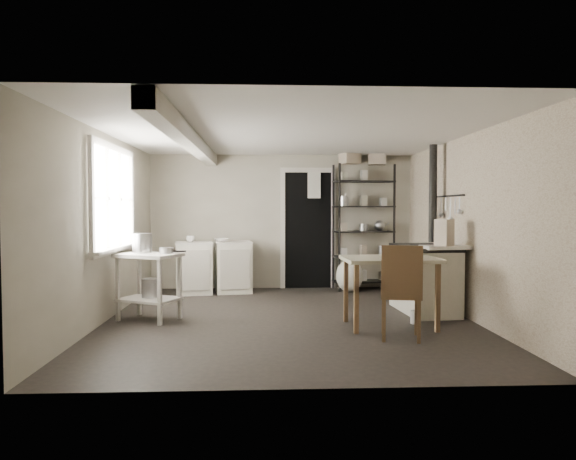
{
  "coord_description": "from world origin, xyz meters",
  "views": [
    {
      "loc": [
        -0.31,
        -6.36,
        1.38
      ],
      "look_at": [
        0.0,
        0.3,
        1.1
      ],
      "focal_mm": 32.0,
      "sensor_mm": 36.0,
      "label": 1
    }
  ],
  "objects_px": {
    "stockpot": "(142,244)",
    "prep_table": "(149,288)",
    "shelf_rack": "(363,234)",
    "chair": "(401,293)",
    "base_cabinets": "(214,265)",
    "stove": "(424,279)",
    "flour_sack": "(349,277)",
    "work_table": "(390,294)"
  },
  "relations": [
    {
      "from": "flour_sack",
      "to": "prep_table",
      "type": "bearing_deg",
      "value": -145.04
    },
    {
      "from": "stockpot",
      "to": "shelf_rack",
      "type": "distance_m",
      "value": 3.89
    },
    {
      "from": "base_cabinets",
      "to": "flour_sack",
      "type": "height_order",
      "value": "base_cabinets"
    },
    {
      "from": "shelf_rack",
      "to": "stove",
      "type": "relative_size",
      "value": 1.9
    },
    {
      "from": "prep_table",
      "to": "shelf_rack",
      "type": "distance_m",
      "value": 3.9
    },
    {
      "from": "prep_table",
      "to": "stove",
      "type": "distance_m",
      "value": 3.58
    },
    {
      "from": "stove",
      "to": "chair",
      "type": "distance_m",
      "value": 1.54
    },
    {
      "from": "stockpot",
      "to": "chair",
      "type": "distance_m",
      "value": 3.23
    },
    {
      "from": "chair",
      "to": "work_table",
      "type": "bearing_deg",
      "value": 100.55
    },
    {
      "from": "flour_sack",
      "to": "stove",
      "type": "bearing_deg",
      "value": -66.33
    },
    {
      "from": "stockpot",
      "to": "stove",
      "type": "xyz_separation_m",
      "value": [
        3.67,
        0.22,
        -0.5
      ]
    },
    {
      "from": "shelf_rack",
      "to": "flour_sack",
      "type": "bearing_deg",
      "value": -143.1
    },
    {
      "from": "shelf_rack",
      "to": "chair",
      "type": "bearing_deg",
      "value": -103.58
    },
    {
      "from": "shelf_rack",
      "to": "work_table",
      "type": "relative_size",
      "value": 1.99
    },
    {
      "from": "stove",
      "to": "shelf_rack",
      "type": "bearing_deg",
      "value": 98.7
    },
    {
      "from": "flour_sack",
      "to": "base_cabinets",
      "type": "bearing_deg",
      "value": 179.33
    },
    {
      "from": "stockpot",
      "to": "work_table",
      "type": "height_order",
      "value": "stockpot"
    },
    {
      "from": "shelf_rack",
      "to": "flour_sack",
      "type": "height_order",
      "value": "shelf_rack"
    },
    {
      "from": "stockpot",
      "to": "base_cabinets",
      "type": "xyz_separation_m",
      "value": [
        0.71,
        1.9,
        -0.48
      ]
    },
    {
      "from": "prep_table",
      "to": "base_cabinets",
      "type": "xyz_separation_m",
      "value": [
        0.61,
        2.01,
        0.06
      ]
    },
    {
      "from": "shelf_rack",
      "to": "stove",
      "type": "height_order",
      "value": "shelf_rack"
    },
    {
      "from": "prep_table",
      "to": "stove",
      "type": "bearing_deg",
      "value": 5.23
    },
    {
      "from": "flour_sack",
      "to": "shelf_rack",
      "type": "bearing_deg",
      "value": 46.21
    },
    {
      "from": "stockpot",
      "to": "shelf_rack",
      "type": "relative_size",
      "value": 0.12
    },
    {
      "from": "stockpot",
      "to": "work_table",
      "type": "distance_m",
      "value": 3.11
    },
    {
      "from": "stockpot",
      "to": "prep_table",
      "type": "bearing_deg",
      "value": -46.0
    },
    {
      "from": "stove",
      "to": "work_table",
      "type": "relative_size",
      "value": 1.05
    },
    {
      "from": "stockpot",
      "to": "chair",
      "type": "height_order",
      "value": "stockpot"
    },
    {
      "from": "prep_table",
      "to": "stove",
      "type": "relative_size",
      "value": 0.73
    },
    {
      "from": "shelf_rack",
      "to": "work_table",
      "type": "bearing_deg",
      "value": -104.05
    },
    {
      "from": "stockpot",
      "to": "chair",
      "type": "xyz_separation_m",
      "value": [
        2.98,
        -1.16,
        -0.45
      ]
    },
    {
      "from": "base_cabinets",
      "to": "flour_sack",
      "type": "relative_size",
      "value": 2.38
    },
    {
      "from": "shelf_rack",
      "to": "base_cabinets",
      "type": "bearing_deg",
      "value": 176.86
    },
    {
      "from": "stove",
      "to": "flour_sack",
      "type": "bearing_deg",
      "value": 109.66
    },
    {
      "from": "stockpot",
      "to": "stove",
      "type": "distance_m",
      "value": 3.71
    },
    {
      "from": "chair",
      "to": "stockpot",
      "type": "bearing_deg",
      "value": 171.14
    },
    {
      "from": "prep_table",
      "to": "chair",
      "type": "distance_m",
      "value": 3.06
    },
    {
      "from": "work_table",
      "to": "prep_table",
      "type": "bearing_deg",
      "value": 170.01
    },
    {
      "from": "stove",
      "to": "flour_sack",
      "type": "distance_m",
      "value": 1.82
    },
    {
      "from": "base_cabinets",
      "to": "stove",
      "type": "distance_m",
      "value": 3.4
    },
    {
      "from": "stockpot",
      "to": "stove",
      "type": "relative_size",
      "value": 0.23
    },
    {
      "from": "shelf_rack",
      "to": "flour_sack",
      "type": "xyz_separation_m",
      "value": [
        -0.29,
        -0.3,
        -0.71
      ]
    }
  ]
}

